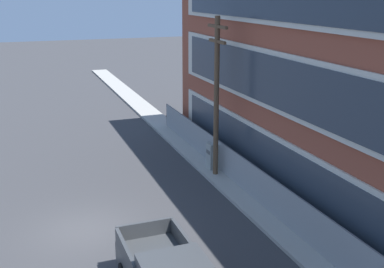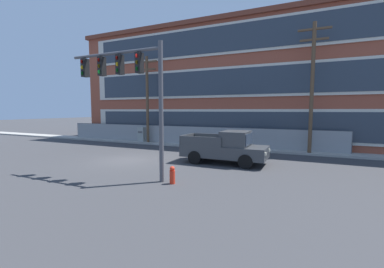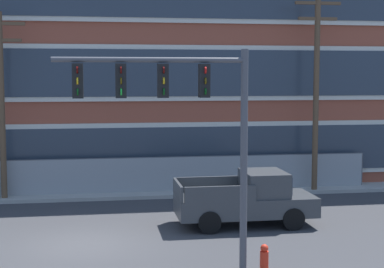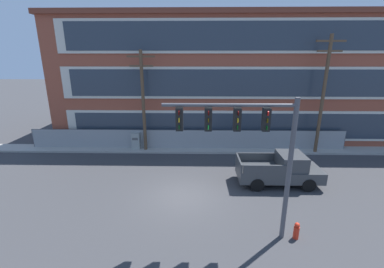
{
  "view_description": "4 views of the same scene",
  "coord_description": "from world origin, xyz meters",
  "views": [
    {
      "loc": [
        17.97,
        -2.02,
        9.3
      ],
      "look_at": [
        0.28,
        4.54,
        3.66
      ],
      "focal_mm": 45.0,
      "sensor_mm": 36.0,
      "label": 1
    },
    {
      "loc": [
        10.5,
        -13.03,
        3.22
      ],
      "look_at": [
        3.35,
        2.38,
        1.62
      ],
      "focal_mm": 24.0,
      "sensor_mm": 36.0,
      "label": 2
    },
    {
      "loc": [
        0.68,
        -18.91,
        5.44
      ],
      "look_at": [
        3.87,
        1.66,
        3.39
      ],
      "focal_mm": 55.0,
      "sensor_mm": 36.0,
      "label": 3
    },
    {
      "loc": [
        0.78,
        -12.99,
        7.6
      ],
      "look_at": [
        0.41,
        4.45,
        2.37
      ],
      "focal_mm": 24.0,
      "sensor_mm": 36.0,
      "label": 4
    }
  ],
  "objects": [
    {
      "name": "chain_link_fence",
      "position": [
        -0.08,
        7.7,
        0.89
      ],
      "size": [
        26.53,
        0.06,
        1.75
      ],
      "color": "gray",
      "rests_on": "ground"
    },
    {
      "name": "sidewalk_building_side",
      "position": [
        0.0,
        7.53,
        0.08
      ],
      "size": [
        80.0,
        1.7,
        0.16
      ],
      "primitive_type": "cube",
      "color": "#9E9B93",
      "rests_on": "ground"
    },
    {
      "name": "ground_plane",
      "position": [
        0.0,
        0.0,
        0.0
      ],
      "size": [
        160.0,
        160.0,
        0.0
      ],
      "primitive_type": "plane",
      "color": "#38383A"
    },
    {
      "name": "utility_pole_near_corner",
      "position": [
        -3.54,
        7.25,
        4.48
      ],
      "size": [
        2.14,
        0.26,
        8.16
      ],
      "color": "brown",
      "rests_on": "ground"
    },
    {
      "name": "electrical_cabinet",
      "position": [
        -4.39,
        7.46,
        0.77
      ],
      "size": [
        0.69,
        0.56,
        1.55
      ],
      "color": "#939993",
      "rests_on": "ground"
    }
  ]
}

